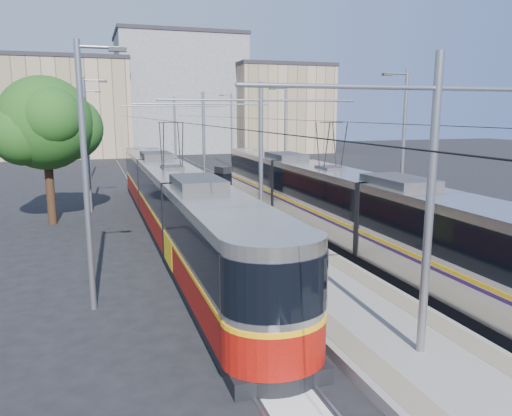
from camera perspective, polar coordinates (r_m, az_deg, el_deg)
name	(u,v)px	position (r m, az deg, el deg)	size (l,w,h in m)	color
ground	(342,303)	(16.39, 9.76, -10.68)	(160.00, 160.00, 0.00)	black
platform	(215,205)	(31.80, -4.69, 0.31)	(4.00, 50.00, 0.30)	gray
tactile_strip_left	(193,204)	(31.47, -7.26, 0.43)	(0.70, 50.00, 0.01)	gray
tactile_strip_right	(237,202)	(32.14, -2.18, 0.73)	(0.70, 50.00, 0.01)	gray
rails	(215,207)	(31.83, -4.69, 0.07)	(8.71, 70.00, 0.03)	gray
track_arrow	(266,365)	(12.55, 1.20, -17.55)	(1.20, 5.00, 0.01)	silver
tram_left	(173,201)	(24.84, -9.44, 0.85)	(2.43, 30.52, 5.50)	black
tram_right	(329,198)	(24.55, 8.37, 1.12)	(2.43, 28.71, 5.50)	black
catenary	(226,138)	(28.54, -3.46, 7.96)	(9.20, 70.00, 7.00)	gray
street_lamps	(201,138)	(35.21, -6.34, 7.92)	(15.18, 38.22, 8.00)	gray
shelter	(223,184)	(31.65, -3.80, 2.76)	(0.97, 1.20, 2.31)	black
tree	(52,125)	(28.94, -22.29, 8.79)	(5.41, 5.00, 7.86)	#382314
building_left	(67,108)	(73.45, -20.75, 10.69)	(16.32, 12.24, 13.11)	tan
building_centre	(180,94)	(78.58, -8.73, 12.76)	(18.36, 14.28, 17.30)	gray
building_right	(280,109)	(76.44, 2.71, 11.27)	(14.28, 10.20, 12.90)	tan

